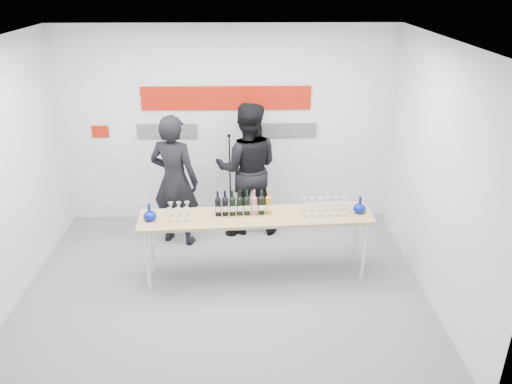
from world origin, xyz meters
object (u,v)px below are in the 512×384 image
tasting_table (256,220)px  presenter_left (175,181)px  presenter_right (248,169)px  mic_stand (231,205)px

tasting_table → presenter_left: presenter_left is taller
tasting_table → presenter_right: size_ratio=1.48×
tasting_table → mic_stand: bearing=104.2°
presenter_right → tasting_table: bearing=96.6°
presenter_right → presenter_left: bearing=21.7°
tasting_table → mic_stand: 1.21m
presenter_left → presenter_right: 1.09m
presenter_left → mic_stand: bearing=-148.2°
mic_stand → tasting_table: bearing=-62.3°
tasting_table → presenter_left: 1.47m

